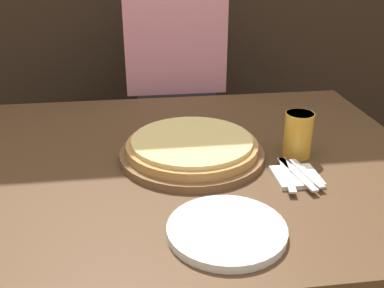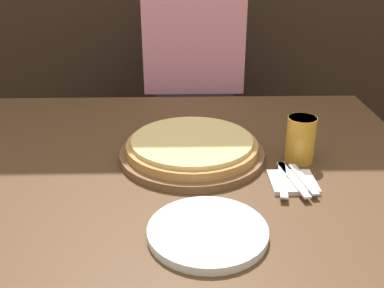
% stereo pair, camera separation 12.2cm
% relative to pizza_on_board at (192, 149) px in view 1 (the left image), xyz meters
% --- Properties ---
extents(dining_table, '(1.38, 1.04, 0.72)m').
position_rel_pizza_on_board_xyz_m(dining_table, '(-0.05, -0.01, -0.38)').
color(dining_table, '#4C331E').
rests_on(dining_table, ground_plane).
extents(pizza_on_board, '(0.39, 0.39, 0.06)m').
position_rel_pizza_on_board_xyz_m(pizza_on_board, '(0.00, 0.00, 0.00)').
color(pizza_on_board, brown).
rests_on(pizza_on_board, dining_table).
extents(beer_glass, '(0.08, 0.08, 0.12)m').
position_rel_pizza_on_board_xyz_m(beer_glass, '(0.29, -0.03, 0.04)').
color(beer_glass, gold).
rests_on(beer_glass, dining_table).
extents(dinner_plate, '(0.25, 0.25, 0.02)m').
position_rel_pizza_on_board_xyz_m(dinner_plate, '(0.02, -0.36, -0.02)').
color(dinner_plate, silver).
rests_on(dinner_plate, dining_table).
extents(napkin_stack, '(0.11, 0.11, 0.01)m').
position_rel_pizza_on_board_xyz_m(napkin_stack, '(0.24, -0.15, -0.02)').
color(napkin_stack, silver).
rests_on(napkin_stack, dining_table).
extents(fork, '(0.05, 0.18, 0.00)m').
position_rel_pizza_on_board_xyz_m(fork, '(0.22, -0.15, -0.01)').
color(fork, silver).
rests_on(fork, napkin_stack).
extents(dinner_knife, '(0.05, 0.18, 0.00)m').
position_rel_pizza_on_board_xyz_m(dinner_knife, '(0.24, -0.15, -0.01)').
color(dinner_knife, silver).
rests_on(dinner_knife, napkin_stack).
extents(spoon, '(0.04, 0.15, 0.00)m').
position_rel_pizza_on_board_xyz_m(spoon, '(0.27, -0.15, -0.01)').
color(spoon, silver).
rests_on(spoon, napkin_stack).
extents(diner_person, '(0.40, 0.20, 1.29)m').
position_rel_pizza_on_board_xyz_m(diner_person, '(0.02, 0.71, -0.12)').
color(diner_person, '#33333D').
rests_on(diner_person, ground_plane).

